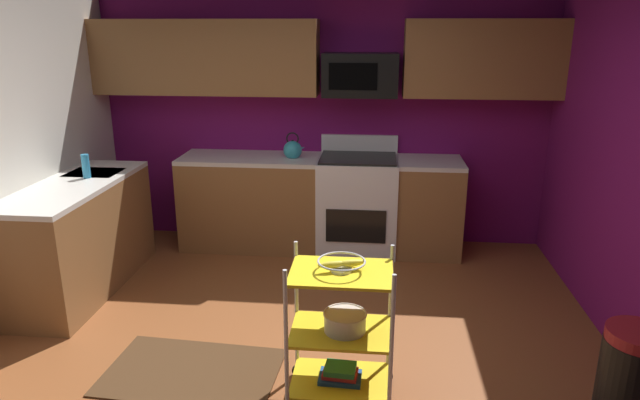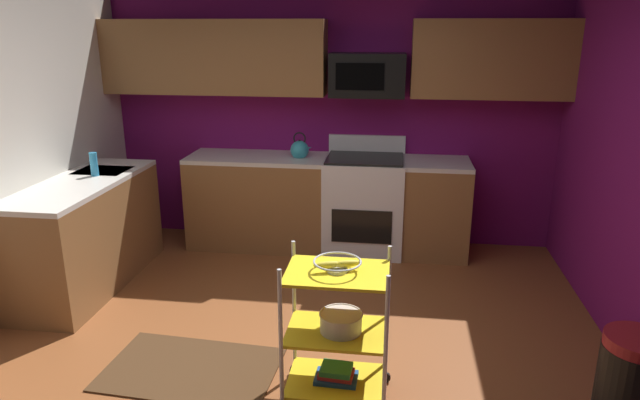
# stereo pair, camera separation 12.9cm
# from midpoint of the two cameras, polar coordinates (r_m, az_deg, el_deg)

# --- Properties ---
(floor) EXTENTS (4.40, 4.80, 0.04)m
(floor) POSITION_cam_midpoint_polar(r_m,az_deg,el_deg) (3.91, -2.41, -16.43)
(floor) COLOR brown
(floor) RESTS_ON ground
(wall_back) EXTENTS (4.52, 0.06, 2.60)m
(wall_back) POSITION_cam_midpoint_polar(r_m,az_deg,el_deg) (5.73, 1.76, 8.68)
(wall_back) COLOR #6B1156
(wall_back) RESTS_ON ground
(counter_run) EXTENTS (3.56, 2.23, 0.92)m
(counter_run) POSITION_cam_midpoint_polar(r_m,az_deg,el_deg) (5.33, -6.96, -1.34)
(counter_run) COLOR brown
(counter_run) RESTS_ON ground
(oven_range) EXTENTS (0.76, 0.65, 1.10)m
(oven_range) POSITION_cam_midpoint_polar(r_m,az_deg,el_deg) (5.56, 5.11, -0.32)
(oven_range) COLOR white
(oven_range) RESTS_ON ground
(upper_cabinets) EXTENTS (4.40, 0.33, 0.70)m
(upper_cabinets) POSITION_cam_midpoint_polar(r_m,az_deg,el_deg) (5.49, 0.70, 14.09)
(upper_cabinets) COLOR brown
(microwave) EXTENTS (0.70, 0.39, 0.40)m
(microwave) POSITION_cam_midpoint_polar(r_m,az_deg,el_deg) (5.43, 5.51, 12.40)
(microwave) COLOR black
(rolling_cart) EXTENTS (0.64, 0.43, 0.91)m
(rolling_cart) POSITION_cam_midpoint_polar(r_m,az_deg,el_deg) (3.35, 2.82, -13.05)
(rolling_cart) COLOR silver
(rolling_cart) RESTS_ON ground
(fruit_bowl) EXTENTS (0.27, 0.27, 0.07)m
(fruit_bowl) POSITION_cam_midpoint_polar(r_m,az_deg,el_deg) (3.16, 2.93, -6.42)
(fruit_bowl) COLOR silver
(fruit_bowl) RESTS_ON rolling_cart
(mixing_bowl_large) EXTENTS (0.25, 0.25, 0.11)m
(mixing_bowl_large) POSITION_cam_midpoint_polar(r_m,az_deg,el_deg) (3.32, 3.25, -12.10)
(mixing_bowl_large) COLOR silver
(mixing_bowl_large) RESTS_ON rolling_cart
(book_stack) EXTENTS (0.26, 0.18, 0.09)m
(book_stack) POSITION_cam_midpoint_polar(r_m,az_deg,el_deg) (3.51, 2.75, -17.08)
(book_stack) COLOR #1E4C8C
(book_stack) RESTS_ON rolling_cart
(kettle) EXTENTS (0.21, 0.18, 0.26)m
(kettle) POSITION_cam_midpoint_polar(r_m,az_deg,el_deg) (5.49, -1.37, 5.10)
(kettle) COLOR teal
(kettle) RESTS_ON counter_run
(dish_soap_bottle) EXTENTS (0.06, 0.06, 0.20)m
(dish_soap_bottle) POSITION_cam_midpoint_polar(r_m,az_deg,el_deg) (5.14, -21.11, 3.37)
(dish_soap_bottle) COLOR #2D8CBF
(dish_soap_bottle) RESTS_ON counter_run
(trash_can) EXTENTS (0.34, 0.42, 0.66)m
(trash_can) POSITION_cam_midpoint_polar(r_m,az_deg,el_deg) (3.49, 29.66, -16.63)
(trash_can) COLOR black
(trash_can) RESTS_ON ground
(floor_rug) EXTENTS (1.14, 0.77, 0.01)m
(floor_rug) POSITION_cam_midpoint_polar(r_m,az_deg,el_deg) (3.91, -11.87, -16.30)
(floor_rug) COLOR #472D19
(floor_rug) RESTS_ON ground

